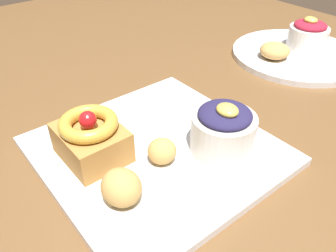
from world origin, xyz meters
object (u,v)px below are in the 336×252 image
at_px(front_plate, 157,151).
at_px(back_plate, 299,55).
at_px(fritter_middle, 121,187).
at_px(back_ramekin, 307,35).
at_px(fritter_front, 162,151).
at_px(back_pastry, 275,51).
at_px(cake_slice, 91,138).
at_px(berry_ramekin, 223,129).

relative_size(front_plate, back_plate, 1.08).
bearing_deg(fritter_middle, back_ramekin, 102.50).
xyz_separation_m(fritter_front, fritter_middle, (0.02, -0.08, 0.00)).
relative_size(front_plate, fritter_middle, 5.90).
bearing_deg(back_pastry, back_ramekin, 82.91).
distance_m(cake_slice, berry_ramekin, 0.17).
bearing_deg(berry_ramekin, cake_slice, -123.97).
relative_size(back_plate, back_ramekin, 3.33).
height_order(berry_ramekin, back_ramekin, berry_ramekin).
relative_size(berry_ramekin, fritter_front, 2.29).
height_order(front_plate, back_ramekin, back_ramekin).
relative_size(fritter_middle, back_ramekin, 0.61).
bearing_deg(fritter_front, cake_slice, -135.34).
bearing_deg(back_plate, back_ramekin, 105.17).
relative_size(cake_slice, berry_ramekin, 1.06).
bearing_deg(berry_ramekin, back_pastry, 114.93).
bearing_deg(fritter_front, fritter_middle, -72.14).
height_order(cake_slice, back_ramekin, back_ramekin).
bearing_deg(back_pastry, cake_slice, -84.64).
xyz_separation_m(fritter_front, back_pastry, (-0.11, 0.38, -0.00)).
height_order(berry_ramekin, back_plate, berry_ramekin).
xyz_separation_m(front_plate, back_ramekin, (-0.07, 0.46, 0.04)).
bearing_deg(cake_slice, back_pastry, 95.36).
relative_size(front_plate, back_pastry, 4.88).
bearing_deg(back_plate, fritter_front, -78.64).
bearing_deg(back_ramekin, cake_slice, -86.77).
distance_m(cake_slice, back_pastry, 0.45).
xyz_separation_m(fritter_front, back_ramekin, (-0.10, 0.47, 0.01)).
bearing_deg(cake_slice, front_plate, 62.61).
distance_m(fritter_front, back_ramekin, 0.48).
xyz_separation_m(cake_slice, fritter_middle, (0.09, -0.01, -0.01)).
relative_size(berry_ramekin, back_ramekin, 1.05).
xyz_separation_m(berry_ramekin, back_ramekin, (-0.13, 0.39, -0.00)).
relative_size(front_plate, cake_slice, 3.24).
bearing_deg(cake_slice, berry_ramekin, 56.03).
bearing_deg(front_plate, back_plate, 98.24).
distance_m(berry_ramekin, fritter_front, 0.09).
xyz_separation_m(fritter_front, back_plate, (-0.09, 0.44, -0.02)).
height_order(fritter_front, back_ramekin, back_ramekin).
bearing_deg(berry_ramekin, fritter_front, -111.54).
height_order(cake_slice, fritter_middle, cake_slice).
relative_size(berry_ramekin, fritter_middle, 1.72).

